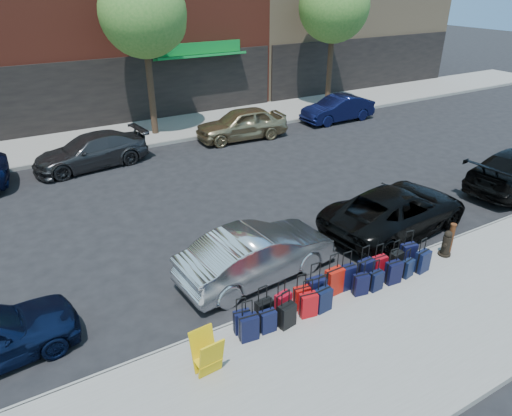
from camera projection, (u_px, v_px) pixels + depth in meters
ground at (239, 218)px, 14.68m from camera, size 120.00×120.00×0.00m
sidewalk_near at (383, 340)px, 9.64m from camera, size 60.00×4.00×0.15m
sidewalk_far at (142, 133)px, 22.36m from camera, size 60.00×4.00×0.15m
curb_near at (325, 290)px, 11.19m from camera, size 60.00×0.08×0.15m
curb_far at (156, 145)px, 20.80m from camera, size 60.00×0.08×0.15m
tree_center at (147, 16)px, 19.84m from camera, size 3.80×3.80×7.27m
tree_right at (336, 8)px, 24.53m from camera, size 3.80×3.80×7.27m
suitcase_front_0 at (242, 322)px, 9.65m from camera, size 0.38×0.25×0.85m
suitcase_front_1 at (264, 312)px, 9.90m from camera, size 0.40×0.23×0.93m
suitcase_front_2 at (283, 304)px, 10.15m from camera, size 0.40×0.27×0.89m
suitcase_front_3 at (302, 298)px, 10.35m from camera, size 0.39×0.26×0.89m
suitcase_front_4 at (316, 290)px, 10.51m from camera, size 0.45×0.27×1.04m
suitcase_front_5 at (334, 281)px, 10.81m from camera, size 0.45×0.26×1.06m
suitcase_front_6 at (347, 277)px, 10.98m from camera, size 0.43×0.26×1.01m
suitcase_front_7 at (365, 271)px, 11.23m from camera, size 0.43×0.25×0.99m
suitcase_front_8 at (379, 266)px, 11.47m from camera, size 0.38×0.22×0.90m
suitcase_front_9 at (396, 261)px, 11.68m from camera, size 0.37×0.22×0.86m
suitcase_front_10 at (408, 254)px, 11.90m from camera, size 0.44×0.29×0.99m
suitcase_back_0 at (249, 328)px, 9.44m from camera, size 0.42×0.28×0.94m
suitcase_back_1 at (268, 321)px, 9.67m from camera, size 0.36×0.22×0.83m
suitcase_back_2 at (287, 315)px, 9.81m from camera, size 0.40×0.27×0.89m
suitcase_back_3 at (308, 305)px, 10.11m from camera, size 0.42×0.28×0.92m
suitcase_back_4 at (323, 300)px, 10.27m from camera, size 0.40×0.25×0.92m
suitcase_back_6 at (361, 284)px, 10.81m from camera, size 0.39×0.27×0.86m
suitcase_back_7 at (376, 281)px, 10.97m from camera, size 0.35×0.22×0.81m
suitcase_back_8 at (393, 272)px, 11.21m from camera, size 0.41×0.26×0.94m
suitcase_back_9 at (408, 268)px, 11.46m from camera, size 0.35×0.24×0.77m
suitcase_back_10 at (422, 261)px, 11.65m from camera, size 0.42×0.27×0.94m
fire_hydrant at (446, 244)px, 12.30m from camera, size 0.38×0.34×0.75m
bollard at (451, 238)px, 12.39m from camera, size 0.16×0.16×0.87m
display_rack at (207, 354)px, 8.58m from camera, size 0.53×0.57×0.88m
car_near_1 at (257, 254)px, 11.51m from camera, size 4.27×1.81×1.37m
car_near_2 at (396, 210)px, 13.68m from camera, size 5.16×2.83×1.37m
car_far_1 at (91, 151)px, 18.35m from camera, size 4.72×2.37×1.31m
car_far_2 at (242, 124)px, 21.50m from camera, size 4.44×2.06×1.47m
car_far_3 at (338, 109)px, 24.21m from camera, size 4.06×1.45×1.33m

